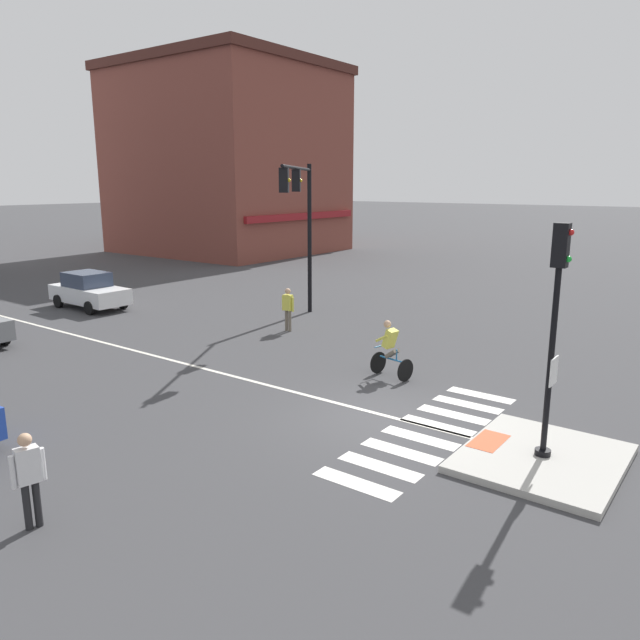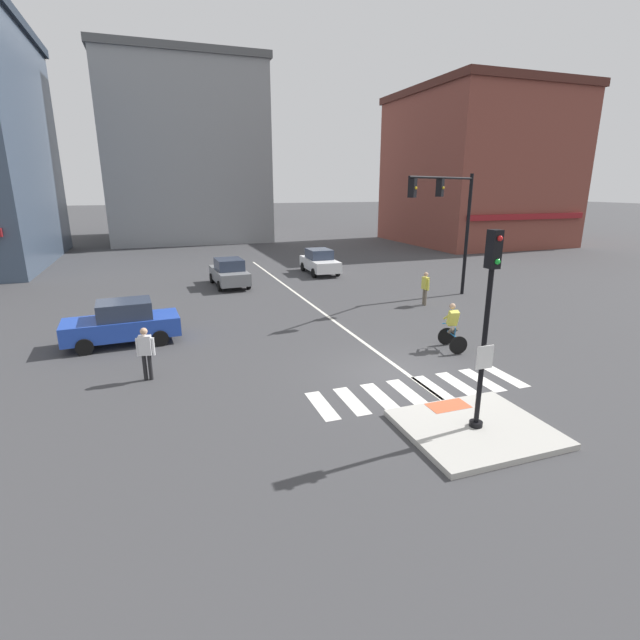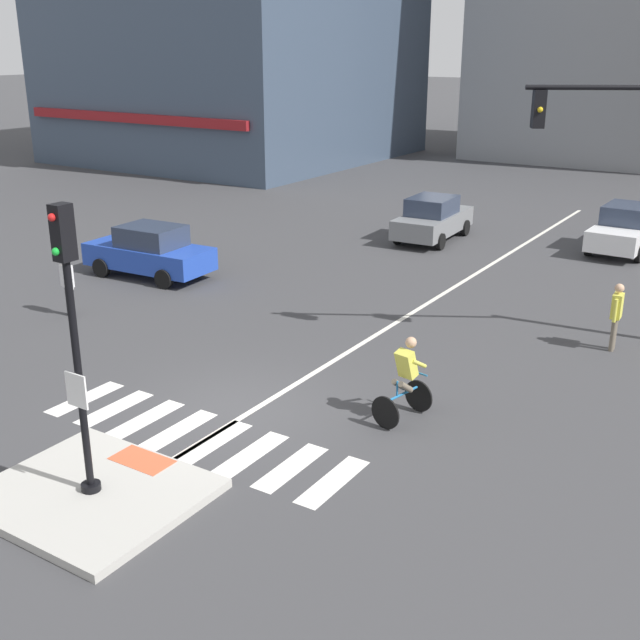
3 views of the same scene
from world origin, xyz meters
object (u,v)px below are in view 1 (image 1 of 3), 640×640
object	(u,v)px
cyclist	(390,348)
traffic_light_mast	(302,211)
pedestrian_at_curb_left	(28,473)
pedestrian_waiting_far_side	(288,306)
car_white_eastbound_distant	(89,291)
signal_pole	(555,320)

from	to	relation	value
cyclist	traffic_light_mast	bearing A→B (deg)	57.66
pedestrian_at_curb_left	pedestrian_waiting_far_side	distance (m)	14.07
car_white_eastbound_distant	cyclist	size ratio (longest dim) A/B	2.46
cyclist	pedestrian_waiting_far_side	size ratio (longest dim) A/B	1.01
traffic_light_mast	pedestrian_at_curb_left	size ratio (longest dim) A/B	3.81
signal_pole	pedestrian_waiting_far_side	distance (m)	12.77
traffic_light_mast	pedestrian_at_curb_left	world-z (taller)	traffic_light_mast
traffic_light_mast	pedestrian_waiting_far_side	world-z (taller)	traffic_light_mast
signal_pole	pedestrian_at_curb_left	distance (m)	9.81
signal_pole	cyclist	world-z (taller)	signal_pole
signal_pole	pedestrian_at_curb_left	world-z (taller)	signal_pole
cyclist	pedestrian_waiting_far_side	world-z (taller)	cyclist
traffic_light_mast	pedestrian_at_curb_left	distance (m)	16.08
car_white_eastbound_distant	pedestrian_at_curb_left	bearing A→B (deg)	-125.61
car_white_eastbound_distant	pedestrian_waiting_far_side	size ratio (longest dim) A/B	2.48
car_white_eastbound_distant	pedestrian_waiting_far_side	world-z (taller)	pedestrian_waiting_far_side
signal_pole	cyclist	distance (m)	6.46
signal_pole	car_white_eastbound_distant	bearing A→B (deg)	80.65
traffic_light_mast	signal_pole	bearing A→B (deg)	-120.91
signal_pole	pedestrian_waiting_far_side	size ratio (longest dim) A/B	2.81
signal_pole	pedestrian_waiting_far_side	world-z (taller)	signal_pole
signal_pole	car_white_eastbound_distant	world-z (taller)	signal_pole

